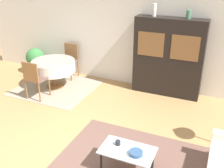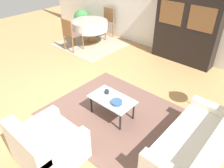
% 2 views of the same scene
% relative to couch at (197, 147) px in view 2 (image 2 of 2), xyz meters
% --- Properties ---
extents(ground_plane, '(14.00, 14.00, 0.00)m').
position_rel_couch_xyz_m(ground_plane, '(-2.63, -0.31, -0.31)').
color(ground_plane, tan).
extents(wall_back, '(10.00, 0.06, 2.70)m').
position_rel_couch_xyz_m(wall_back, '(-2.63, 3.32, 1.04)').
color(wall_back, silver).
rests_on(wall_back, ground_plane).
extents(area_rug, '(2.59, 2.19, 0.01)m').
position_rel_couch_xyz_m(area_rug, '(-1.61, -0.00, -0.30)').
color(area_rug, brown).
rests_on(area_rug, ground_plane).
extents(dining_rug, '(2.03, 1.91, 0.01)m').
position_rel_couch_xyz_m(dining_rug, '(-4.58, 2.17, -0.30)').
color(dining_rug, gray).
rests_on(dining_rug, ground_plane).
extents(couch, '(0.83, 1.74, 0.83)m').
position_rel_couch_xyz_m(couch, '(0.00, 0.00, 0.00)').
color(couch, silver).
rests_on(couch, ground_plane).
extents(armchair, '(0.90, 0.87, 0.80)m').
position_rel_couch_xyz_m(armchair, '(-1.71, -1.48, -0.00)').
color(armchair, silver).
rests_on(armchair, ground_plane).
extents(coffee_table, '(0.86, 0.51, 0.41)m').
position_rel_couch_xyz_m(coffee_table, '(-1.66, -0.05, 0.06)').
color(coffee_table, black).
rests_on(coffee_table, area_rug).
extents(display_cabinet, '(1.71, 0.42, 1.96)m').
position_rel_couch_xyz_m(display_cabinet, '(-1.76, 3.06, 0.68)').
color(display_cabinet, black).
rests_on(display_cabinet, ground_plane).
extents(dining_table, '(1.17, 1.17, 0.74)m').
position_rel_couch_xyz_m(dining_table, '(-4.65, 2.23, 0.29)').
color(dining_table, brown).
rests_on(dining_table, dining_rug).
extents(dining_chair_near, '(0.44, 0.44, 0.99)m').
position_rel_couch_xyz_m(dining_chair_near, '(-4.65, 1.42, 0.27)').
color(dining_chair_near, brown).
rests_on(dining_chair_near, dining_rug).
extents(dining_chair_far, '(0.44, 0.44, 0.99)m').
position_rel_couch_xyz_m(dining_chair_far, '(-4.65, 3.03, 0.27)').
color(dining_chair_far, brown).
rests_on(dining_chair_far, dining_rug).
extents(cup, '(0.09, 0.09, 0.08)m').
position_rel_couch_xyz_m(cup, '(-1.85, 0.01, 0.15)').
color(cup, '#232328').
rests_on(cup, coffee_table).
extents(bowl, '(0.21, 0.21, 0.06)m').
position_rel_couch_xyz_m(bowl, '(-1.50, -0.11, 0.14)').
color(bowl, '#33517A').
rests_on(bowl, coffee_table).
extents(potted_plant, '(0.56, 0.56, 0.78)m').
position_rel_couch_xyz_m(potted_plant, '(-5.80, 2.88, 0.16)').
color(potted_plant, beige).
rests_on(potted_plant, ground_plane).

